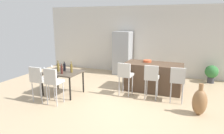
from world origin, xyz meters
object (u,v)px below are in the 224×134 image
object	(u,v)px
dining_chair_near	(38,79)
wine_bottle_near	(71,68)
wine_glass_far	(61,67)
potted_plant	(212,73)
wine_glass_left	(44,68)
bar_chair_middle	(152,77)
refrigerator	(123,53)
dining_table	(63,74)
kitchen_island	(153,77)
dining_chair_far	(53,80)
wine_bottle_middle	(62,70)
bar_chair_left	(125,74)
bar_chair_right	(178,79)
fruit_bowl	(147,61)
wine_bottle_corner	(58,67)
wine_bottle_right	(64,67)
floor_vase	(200,102)
wine_glass_end	(52,66)

from	to	relation	value
dining_chair_near	wine_bottle_near	distance (m)	1.02
dining_chair_near	wine_glass_far	distance (m)	0.93
dining_chair_near	potted_plant	bearing A→B (deg)	39.81
dining_chair_near	wine_glass_left	world-z (taller)	dining_chair_near
bar_chair_middle	refrigerator	world-z (taller)	refrigerator
dining_table	dining_chair_near	size ratio (longest dim) A/B	1.08
kitchen_island	wine_glass_left	distance (m)	3.54
dining_table	dining_chair_far	distance (m)	0.85
wine_bottle_middle	wine_glass_left	size ratio (longest dim) A/B	1.74
bar_chair_left	bar_chair_right	bearing A→B (deg)	0.00
dining_chair_near	potted_plant	size ratio (longest dim) A/B	1.56
dining_chair_near	fruit_bowl	xyz separation A→B (m)	(2.58, 2.41, 0.26)
kitchen_island	bar_chair_left	distance (m)	1.12
bar_chair_left	wine_bottle_corner	distance (m)	2.12
wine_bottle_right	wine_glass_far	size ratio (longest dim) A/B	1.66
bar_chair_middle	dining_chair_far	size ratio (longest dim) A/B	1.00
dining_chair_near	fruit_bowl	bearing A→B (deg)	43.04
kitchen_island	floor_vase	xyz separation A→B (m)	(1.46, -1.43, -0.12)
kitchen_island	wine_glass_end	bearing A→B (deg)	-155.82
kitchen_island	bar_chair_middle	distance (m)	0.88
dining_table	wine_glass_end	bearing A→B (deg)	169.12
dining_chair_far	bar_chair_middle	bearing A→B (deg)	30.54
refrigerator	bar_chair_right	bearing A→B (deg)	-44.56
wine_bottle_middle	floor_vase	distance (m)	3.94
fruit_bowl	wine_glass_left	bearing A→B (deg)	-146.56
bar_chair_right	wine_glass_left	bearing A→B (deg)	-167.24
dining_table	potted_plant	world-z (taller)	dining_table
wine_bottle_right	dining_chair_far	bearing A→B (deg)	-74.00
wine_bottle_right	dining_chair_near	bearing A→B (deg)	-104.62
bar_chair_left	wine_bottle_corner	bearing A→B (deg)	-162.06
bar_chair_right	wine_bottle_corner	size ratio (longest dim) A/B	3.07
refrigerator	wine_bottle_right	bearing A→B (deg)	-107.05
bar_chair_left	fruit_bowl	distance (m)	1.11
bar_chair_middle	wine_glass_left	size ratio (longest dim) A/B	6.03
wine_glass_end	wine_bottle_near	bearing A→B (deg)	-5.27
dining_chair_far	fruit_bowl	size ratio (longest dim) A/B	3.80
dining_table	wine_glass_left	world-z (taller)	wine_glass_left
wine_bottle_near	potted_plant	world-z (taller)	wine_bottle_near
bar_chair_middle	dining_table	xyz separation A→B (m)	(-2.68, -0.63, -0.03)
refrigerator	floor_vase	bearing A→B (deg)	-44.48
refrigerator	bar_chair_middle	bearing A→B (deg)	-54.29
bar_chair_left	wine_glass_left	world-z (taller)	bar_chair_left
kitchen_island	refrigerator	xyz separation A→B (m)	(-1.67, 1.64, 0.46)
wine_bottle_middle	floor_vase	bearing A→B (deg)	3.76
wine_glass_end	potted_plant	distance (m)	5.78
wine_bottle_near	bar_chair_middle	bearing A→B (deg)	14.42
wine_glass_left	refrigerator	bearing A→B (deg)	67.44
bar_chair_middle	wine_glass_far	bearing A→B (deg)	-169.24
bar_chair_right	wine_glass_left	world-z (taller)	bar_chair_right
wine_bottle_corner	wine_glass_far	bearing A→B (deg)	79.34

